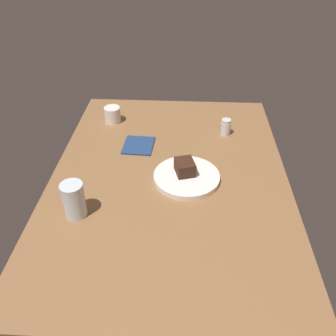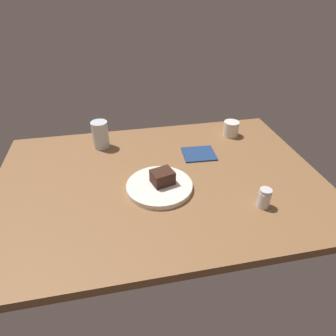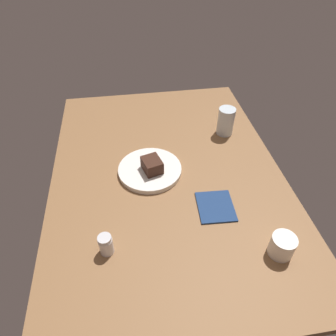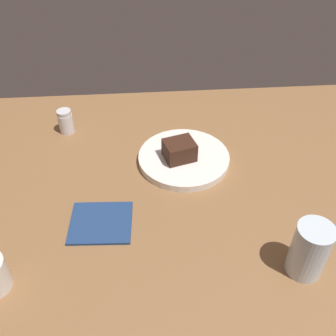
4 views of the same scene
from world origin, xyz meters
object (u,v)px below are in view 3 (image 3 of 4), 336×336
(coffee_cup, at_px, (282,246))
(folded_napkin, at_px, (216,206))
(dessert_plate, at_px, (150,170))
(chocolate_cake_slice, at_px, (152,164))
(salt_shaker, at_px, (106,245))
(water_glass, at_px, (226,121))

(coffee_cup, bearing_deg, folded_napkin, -144.51)
(dessert_plate, distance_m, chocolate_cake_slice, 0.04)
(chocolate_cake_slice, bearing_deg, coffee_cup, 40.05)
(salt_shaker, relative_size, folded_napkin, 0.52)
(water_glass, xyz_separation_m, folded_napkin, (0.40, -0.15, -0.06))
(chocolate_cake_slice, relative_size, coffee_cup, 1.06)
(salt_shaker, bearing_deg, coffee_cup, 80.83)
(salt_shaker, bearing_deg, dessert_plate, 153.35)
(coffee_cup, relative_size, folded_napkin, 0.53)
(water_glass, relative_size, coffee_cup, 1.69)
(dessert_plate, bearing_deg, folded_napkin, 44.01)
(salt_shaker, distance_m, folded_napkin, 0.37)
(salt_shaker, xyz_separation_m, water_glass, (-0.51, 0.50, 0.03))
(chocolate_cake_slice, distance_m, folded_napkin, 0.27)
(coffee_cup, bearing_deg, water_glass, 179.08)
(chocolate_cake_slice, relative_size, water_glass, 0.63)
(dessert_plate, xyz_separation_m, water_glass, (-0.19, 0.34, 0.05))
(dessert_plate, height_order, coffee_cup, coffee_cup)
(water_glass, height_order, coffee_cup, water_glass)
(salt_shaker, bearing_deg, chocolate_cake_slice, 151.66)
(water_glass, distance_m, folded_napkin, 0.43)
(chocolate_cake_slice, distance_m, salt_shaker, 0.35)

